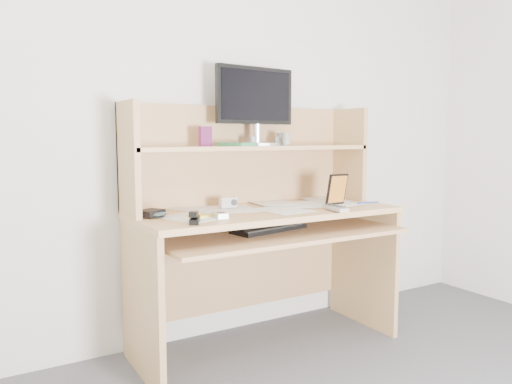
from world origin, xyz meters
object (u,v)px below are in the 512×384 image
game_case (337,189)px  monitor (256,104)px  desk (259,218)px  keyboard (269,228)px  tv_remote (335,208)px

game_case → monitor: (-0.37, 0.26, 0.47)m
game_case → monitor: size_ratio=0.34×
game_case → desk: bearing=159.2°
keyboard → tv_remote: (0.30, -0.16, 0.10)m
tv_remote → monitor: size_ratio=0.38×
keyboard → monitor: (0.07, 0.26, 0.65)m
desk → keyboard: (-0.03, -0.15, -0.03)m
desk → keyboard: desk is taller
desk → tv_remote: desk is taller
desk → keyboard: 0.16m
keyboard → tv_remote: 0.36m
desk → monitor: bearing=68.3°
keyboard → monitor: size_ratio=0.87×
desk → game_case: desk is taller
keyboard → game_case: game_case is taller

